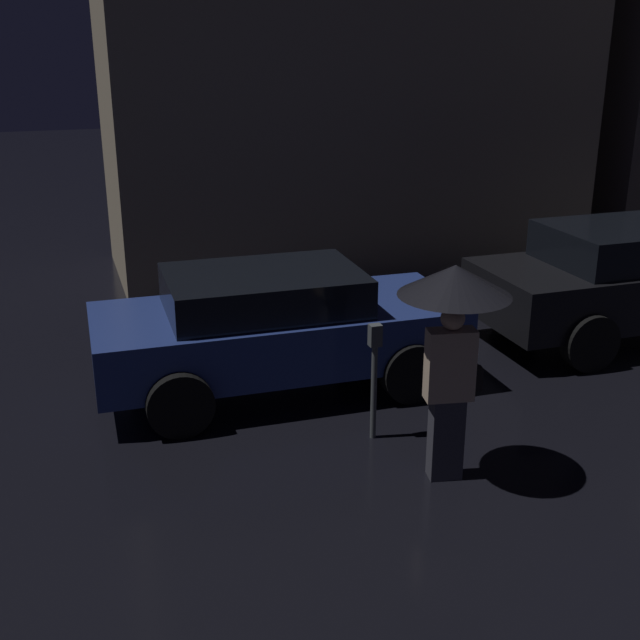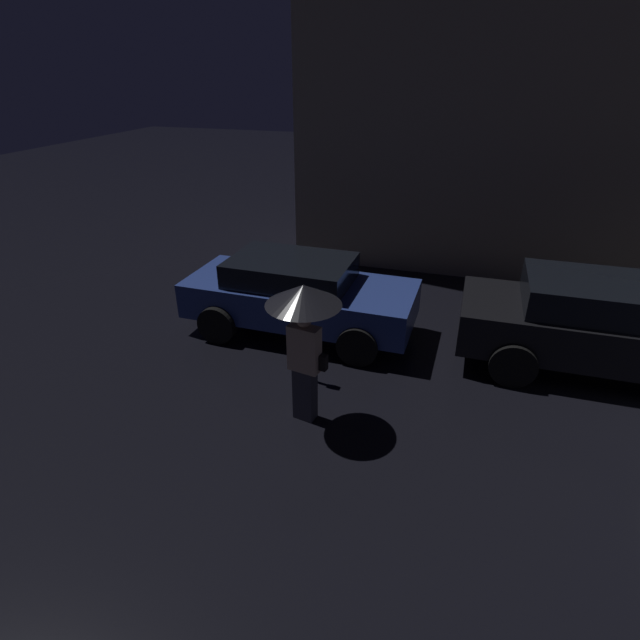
# 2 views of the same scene
# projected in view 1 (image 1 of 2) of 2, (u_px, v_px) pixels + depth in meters

# --- Properties ---
(parked_car_blue) EXTENTS (4.16, 1.89, 1.40)m
(parked_car_blue) POSITION_uv_depth(u_px,v_px,m) (276.00, 326.00, 9.07)
(parked_car_blue) COLOR navy
(parked_car_blue) RESTS_ON ground
(pedestrian_with_umbrella) EXTENTS (0.98, 0.98, 2.03)m
(pedestrian_with_umbrella) POSITION_uv_depth(u_px,v_px,m) (453.00, 315.00, 6.92)
(pedestrian_with_umbrella) COLOR #383842
(pedestrian_with_umbrella) RESTS_ON ground
(parking_meter) EXTENTS (0.12, 0.10, 1.22)m
(parking_meter) POSITION_uv_depth(u_px,v_px,m) (374.00, 369.00, 7.91)
(parking_meter) COLOR #4C5154
(parking_meter) RESTS_ON ground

